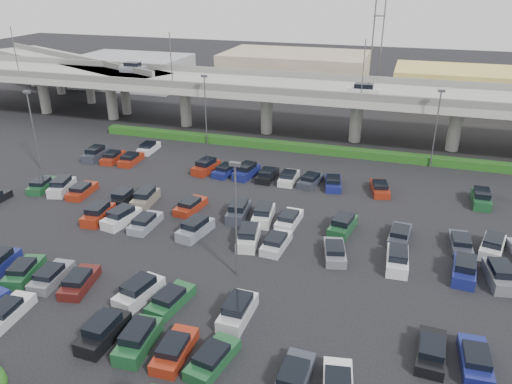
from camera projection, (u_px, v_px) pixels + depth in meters
ground at (263, 232)px, 49.72m from camera, size 280.00×280.00×0.00m
overpass at (323, 94)px, 74.84m from camera, size 150.00×13.00×15.80m
on_ramp at (73, 65)px, 98.66m from camera, size 50.93×30.13×8.80m
hedge at (313, 149)px, 71.30m from camera, size 66.00×1.60×1.10m
parked_cars at (236, 244)px, 46.28m from camera, size 62.91×41.61×1.67m
light_poles at (230, 163)px, 50.05m from camera, size 66.90×48.38×10.30m
distant_buildings at (412, 82)px, 98.75m from camera, size 138.00×24.00×9.00m
comm_tower at (380, 13)px, 106.84m from camera, size 2.40×2.40×30.00m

